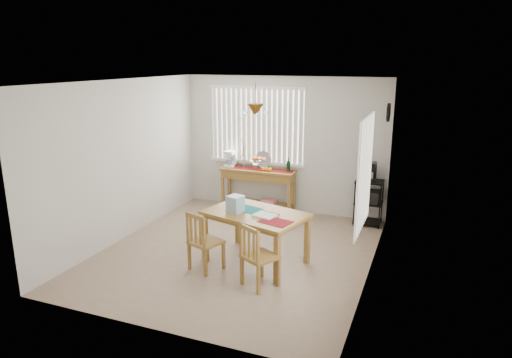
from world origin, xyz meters
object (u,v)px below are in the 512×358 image
at_px(cart_items, 370,172).
at_px(dining_table, 256,218).
at_px(chair_left, 204,242).
at_px(chair_right, 258,257).
at_px(wire_cart, 369,198).
at_px(sideboard, 258,180).

xyz_separation_m(cart_items, dining_table, (-1.32, -2.19, -0.30)).
distance_m(chair_left, chair_right, 0.90).
height_order(cart_items, chair_right, cart_items).
distance_m(cart_items, dining_table, 2.58).
xyz_separation_m(cart_items, chair_left, (-1.89, -2.73, -0.55)).
relative_size(dining_table, chair_left, 1.85).
bearing_deg(wire_cart, sideboard, 179.39).
bearing_deg(chair_left, dining_table, 43.48).
bearing_deg(sideboard, dining_table, -69.96).
xyz_separation_m(chair_left, chair_right, (0.88, -0.18, 0.00)).
xyz_separation_m(sideboard, chair_left, (0.24, -2.74, -0.20)).
bearing_deg(cart_items, dining_table, -121.08).
bearing_deg(dining_table, sideboard, 110.04).
bearing_deg(cart_items, chair_left, -124.68).
bearing_deg(sideboard, chair_right, -69.05).
height_order(wire_cart, dining_table, wire_cart).
height_order(wire_cart, chair_left, chair_left).
bearing_deg(chair_left, wire_cart, 55.24).
xyz_separation_m(wire_cart, chair_right, (-1.00, -2.90, -0.07)).
relative_size(cart_items, chair_left, 0.39).
bearing_deg(chair_left, cart_items, 55.32).
bearing_deg(wire_cart, cart_items, 90.00).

